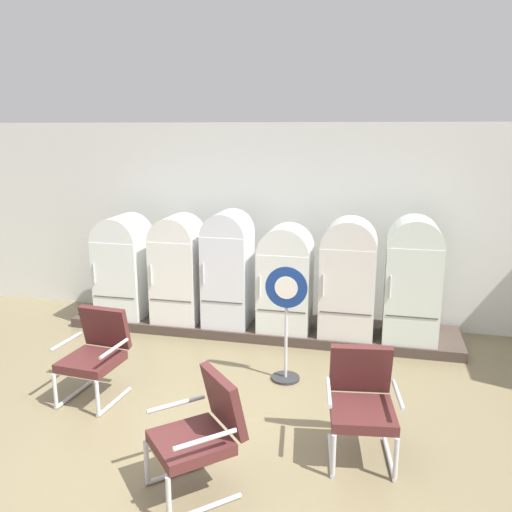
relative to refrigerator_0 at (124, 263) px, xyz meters
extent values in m
cube|color=#7F7251|center=(1.99, -2.93, -0.92)|extent=(12.00, 10.00, 0.05)
cube|color=silver|center=(1.99, 0.73, 0.53)|extent=(11.76, 0.12, 2.85)
cube|color=#47443F|center=(1.99, 0.73, 1.61)|extent=(11.76, 0.07, 0.06)
cube|color=#473932|center=(1.99, 0.09, -0.83)|extent=(5.35, 0.95, 0.13)
cube|color=white|center=(0.00, 0.00, -0.21)|extent=(0.67, 0.68, 1.12)
cylinder|color=white|center=(0.00, 0.00, 0.35)|extent=(0.67, 0.67, 0.67)
cube|color=#383838|center=(0.00, -0.35, -0.41)|extent=(0.61, 0.01, 0.01)
cylinder|color=silver|center=(-0.27, -0.36, -0.07)|extent=(0.02, 0.02, 0.28)
cube|color=white|center=(0.84, -0.03, -0.18)|extent=(0.64, 0.63, 1.17)
cylinder|color=white|center=(0.84, -0.03, 0.40)|extent=(0.64, 0.61, 0.64)
cube|color=#383838|center=(0.84, -0.35, -0.39)|extent=(0.59, 0.01, 0.01)
cylinder|color=silver|center=(0.58, -0.36, -0.04)|extent=(0.02, 0.02, 0.28)
cube|color=white|center=(1.56, -0.03, -0.13)|extent=(0.61, 0.62, 1.27)
cylinder|color=white|center=(1.56, -0.03, 0.50)|extent=(0.61, 0.60, 0.61)
cube|color=#383838|center=(1.56, -0.35, -0.36)|extent=(0.56, 0.01, 0.01)
cylinder|color=silver|center=(1.32, -0.36, 0.02)|extent=(0.02, 0.02, 0.28)
cube|color=white|center=(2.36, -0.05, -0.23)|extent=(0.68, 0.59, 1.07)
cylinder|color=white|center=(2.36, -0.05, 0.31)|extent=(0.68, 0.57, 0.68)
cube|color=#383838|center=(2.36, -0.35, -0.42)|extent=(0.63, 0.01, 0.01)
cylinder|color=silver|center=(2.08, -0.36, -0.10)|extent=(0.02, 0.02, 0.28)
cube|color=silver|center=(3.18, -0.05, -0.17)|extent=(0.70, 0.59, 1.19)
cylinder|color=silver|center=(3.18, -0.05, 0.42)|extent=(0.70, 0.58, 0.70)
cube|color=#383838|center=(3.18, -0.35, -0.39)|extent=(0.64, 0.01, 0.01)
cylinder|color=silver|center=(2.89, -0.36, -0.03)|extent=(0.02, 0.02, 0.28)
cube|color=silver|center=(3.98, -0.02, -0.14)|extent=(0.67, 0.64, 1.24)
cylinder|color=silver|center=(3.98, -0.02, 0.48)|extent=(0.67, 0.63, 0.67)
cube|color=#383838|center=(3.98, -0.35, -0.37)|extent=(0.62, 0.01, 0.01)
cylinder|color=silver|center=(3.70, -0.36, 0.01)|extent=(0.02, 0.02, 0.28)
cylinder|color=silver|center=(0.46, -2.18, -0.88)|extent=(0.09, 0.60, 0.04)
cylinder|color=silver|center=(0.44, -2.45, -0.69)|extent=(0.04, 0.04, 0.37)
cylinder|color=silver|center=(0.96, -2.22, -0.88)|extent=(0.09, 0.60, 0.04)
cylinder|color=silver|center=(0.94, -2.49, -0.69)|extent=(0.04, 0.04, 0.37)
cube|color=#542625|center=(0.71, -2.20, -0.46)|extent=(0.58, 0.59, 0.09)
cube|color=#542625|center=(0.74, -1.91, -0.19)|extent=(0.55, 0.21, 0.47)
cylinder|color=silver|center=(0.43, -2.17, -0.28)|extent=(0.08, 0.49, 0.04)
cylinder|color=silver|center=(1.00, -2.22, -0.28)|extent=(0.08, 0.49, 0.04)
cylinder|color=silver|center=(3.23, -2.63, -0.88)|extent=(0.12, 0.60, 0.04)
cylinder|color=silver|center=(3.27, -2.91, -0.69)|extent=(0.05, 0.05, 0.37)
cylinder|color=silver|center=(3.72, -2.57, -0.88)|extent=(0.12, 0.60, 0.04)
cylinder|color=silver|center=(3.76, -2.84, -0.69)|extent=(0.05, 0.05, 0.37)
cube|color=#542625|center=(3.47, -2.60, -0.46)|extent=(0.60, 0.61, 0.09)
cube|color=#542625|center=(3.43, -2.32, -0.19)|extent=(0.55, 0.24, 0.47)
cylinder|color=silver|center=(3.19, -2.64, -0.28)|extent=(0.10, 0.49, 0.04)
cylinder|color=silver|center=(3.76, -2.56, -0.28)|extent=(0.10, 0.49, 0.04)
cylinder|color=silver|center=(2.04, -3.15, -0.88)|extent=(0.47, 0.43, 0.04)
cylinder|color=silver|center=(1.84, -3.34, -0.69)|extent=(0.06, 0.06, 0.37)
cylinder|color=silver|center=(2.38, -3.51, -0.88)|extent=(0.47, 0.43, 0.04)
cylinder|color=silver|center=(2.17, -3.70, -0.69)|extent=(0.06, 0.06, 0.37)
cube|color=#542625|center=(2.21, -3.33, -0.46)|extent=(0.76, 0.76, 0.09)
cube|color=#542625|center=(2.42, -3.14, -0.19)|extent=(0.48, 0.51, 0.47)
cylinder|color=silver|center=(2.01, -3.12, -0.28)|extent=(0.38, 0.36, 0.04)
cylinder|color=silver|center=(2.40, -3.54, -0.28)|extent=(0.38, 0.36, 0.04)
cylinder|color=#2D2D30|center=(2.59, -1.28, -0.88)|extent=(0.32, 0.32, 0.03)
cylinder|color=silver|center=(2.59, -1.28, -0.33)|extent=(0.04, 0.04, 1.07)
cylinder|color=navy|center=(2.59, -1.30, 0.20)|extent=(0.46, 0.02, 0.46)
cylinder|color=white|center=(2.59, -1.32, 0.20)|extent=(0.25, 0.00, 0.25)
camera|label=1|loc=(3.51, -6.73, 1.88)|focal=37.20mm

